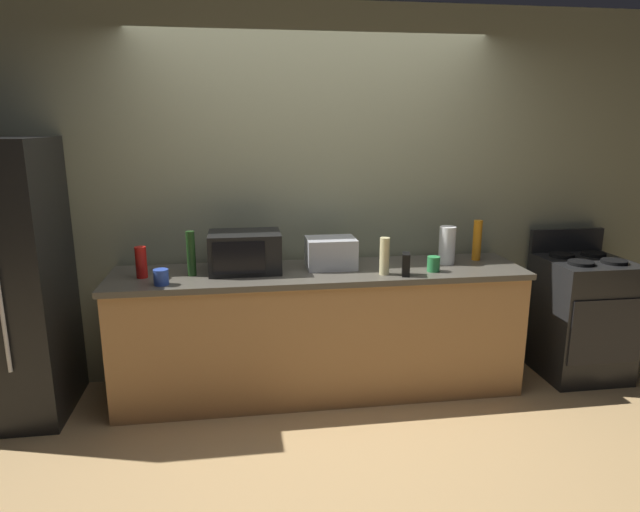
# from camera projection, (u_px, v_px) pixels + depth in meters

# --- Properties ---
(ground_plane) EXTENTS (8.00, 8.00, 0.00)m
(ground_plane) POSITION_uv_depth(u_px,v_px,m) (329.00, 418.00, 3.58)
(ground_plane) COLOR tan
(back_wall) EXTENTS (6.40, 0.10, 2.70)m
(back_wall) POSITION_uv_depth(u_px,v_px,m) (312.00, 197.00, 4.04)
(back_wall) COLOR gray
(back_wall) RESTS_ON ground_plane
(counter_run) EXTENTS (2.84, 0.64, 0.90)m
(counter_run) POSITION_uv_depth(u_px,v_px,m) (320.00, 331.00, 3.86)
(counter_run) COLOR #B27F4C
(counter_run) RESTS_ON ground_plane
(refrigerator) EXTENTS (0.72, 0.73, 1.80)m
(refrigerator) POSITION_uv_depth(u_px,v_px,m) (1.00, 282.00, 3.46)
(refrigerator) COLOR black
(refrigerator) RESTS_ON ground_plane
(stove_range) EXTENTS (0.60, 0.61, 1.08)m
(stove_range) POSITION_uv_depth(u_px,v_px,m) (581.00, 316.00, 4.14)
(stove_range) COLOR black
(stove_range) RESTS_ON ground_plane
(microwave) EXTENTS (0.48, 0.35, 0.27)m
(microwave) POSITION_uv_depth(u_px,v_px,m) (245.00, 252.00, 3.69)
(microwave) COLOR black
(microwave) RESTS_ON counter_run
(toaster_oven) EXTENTS (0.34, 0.26, 0.21)m
(toaster_oven) POSITION_uv_depth(u_px,v_px,m) (331.00, 253.00, 3.79)
(toaster_oven) COLOR #B7BABF
(toaster_oven) RESTS_ON counter_run
(paper_towel_roll) EXTENTS (0.12, 0.12, 0.27)m
(paper_towel_roll) POSITION_uv_depth(u_px,v_px,m) (447.00, 245.00, 3.90)
(paper_towel_roll) COLOR white
(paper_towel_roll) RESTS_ON counter_run
(cordless_phone) EXTENTS (0.08, 0.12, 0.15)m
(cordless_phone) POSITION_uv_depth(u_px,v_px,m) (406.00, 264.00, 3.60)
(cordless_phone) COLOR black
(cordless_phone) RESTS_ON counter_run
(bottle_dish_soap) EXTENTS (0.06, 0.06, 0.30)m
(bottle_dish_soap) POSITION_uv_depth(u_px,v_px,m) (477.00, 240.00, 4.00)
(bottle_dish_soap) COLOR orange
(bottle_dish_soap) RESTS_ON counter_run
(bottle_wine) EXTENTS (0.06, 0.06, 0.30)m
(bottle_wine) POSITION_uv_depth(u_px,v_px,m) (191.00, 254.00, 3.58)
(bottle_wine) COLOR #1E3F19
(bottle_wine) RESTS_ON counter_run
(bottle_hand_soap) EXTENTS (0.07, 0.07, 0.25)m
(bottle_hand_soap) POSITION_uv_depth(u_px,v_px,m) (385.00, 256.00, 3.62)
(bottle_hand_soap) COLOR beige
(bottle_hand_soap) RESTS_ON counter_run
(bottle_hot_sauce) EXTENTS (0.07, 0.07, 0.21)m
(bottle_hot_sauce) POSITION_uv_depth(u_px,v_px,m) (141.00, 262.00, 3.54)
(bottle_hot_sauce) COLOR red
(bottle_hot_sauce) RESTS_ON counter_run
(mug_blue) EXTENTS (0.09, 0.09, 0.10)m
(mug_blue) POSITION_uv_depth(u_px,v_px,m) (161.00, 277.00, 3.40)
(mug_blue) COLOR #2D4CB2
(mug_blue) RESTS_ON counter_run
(mug_green) EXTENTS (0.09, 0.09, 0.10)m
(mug_green) POSITION_uv_depth(u_px,v_px,m) (434.00, 264.00, 3.71)
(mug_green) COLOR #2D8C47
(mug_green) RESTS_ON counter_run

